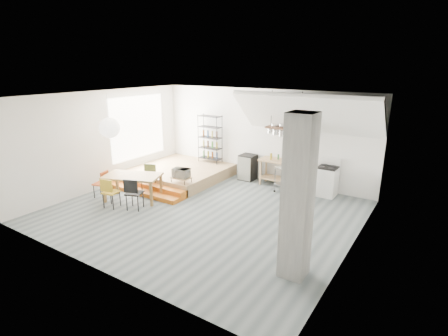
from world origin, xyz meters
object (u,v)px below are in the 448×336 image
Objects in this scene: rolling_cart at (289,178)px; dining_table at (133,178)px; stove at (327,181)px; mini_fridge at (248,167)px.

dining_table is at bearing -123.59° from rolling_cart.
rolling_cart is (-1.04, -0.57, 0.07)m from stove.
rolling_cart is at bearing -18.51° from mini_fridge.
stove reaches higher than dining_table.
mini_fridge is at bearing 179.55° from rolling_cart.
rolling_cart is at bearing 16.82° from dining_table.
dining_table is at bearing -118.57° from mini_fridge.
dining_table is 4.84m from rolling_cart.
stove is 1.29× the size of mini_fridge.
dining_table is 1.95× the size of rolling_cart.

